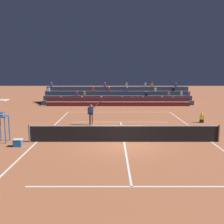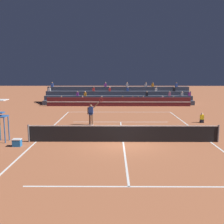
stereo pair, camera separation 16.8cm
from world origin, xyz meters
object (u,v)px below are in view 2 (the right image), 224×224
(umpire_chair, at_px, (1,115))
(tennis_player, at_px, (91,113))
(ball_kid_courtside, at_px, (202,119))
(tennis_ball, at_px, (127,131))
(equipment_cooler, at_px, (17,143))

(umpire_chair, bearing_deg, tennis_player, 44.42)
(ball_kid_courtside, relative_size, tennis_player, 0.37)
(tennis_ball, height_order, equipment_cooler, equipment_cooler)
(umpire_chair, height_order, ball_kid_courtside, umpire_chair)
(umpire_chair, distance_m, tennis_player, 7.32)
(umpire_chair, distance_m, tennis_ball, 8.64)
(umpire_chair, relative_size, tennis_player, 1.16)
(tennis_player, bearing_deg, ball_kid_courtside, 6.69)
(umpire_chair, bearing_deg, tennis_ball, 18.68)
(tennis_ball, relative_size, equipment_cooler, 0.14)
(umpire_chair, bearing_deg, ball_kid_courtside, 22.98)
(ball_kid_courtside, height_order, tennis_ball, ball_kid_courtside)
(tennis_ball, distance_m, equipment_cooler, 7.68)
(ball_kid_courtside, bearing_deg, umpire_chair, -157.02)
(umpire_chair, distance_m, equipment_cooler, 2.22)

